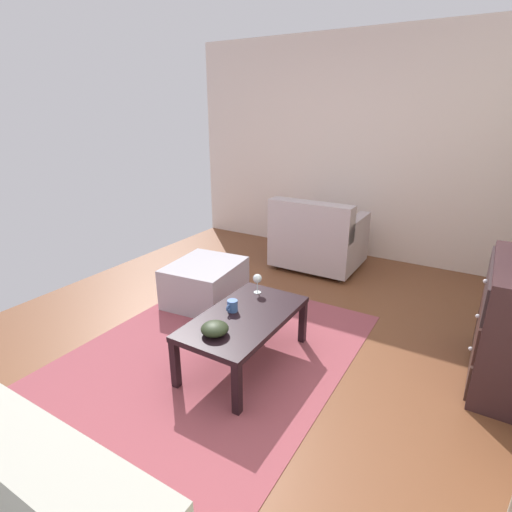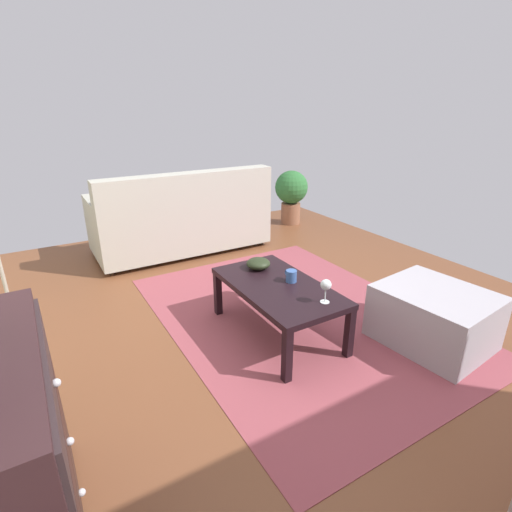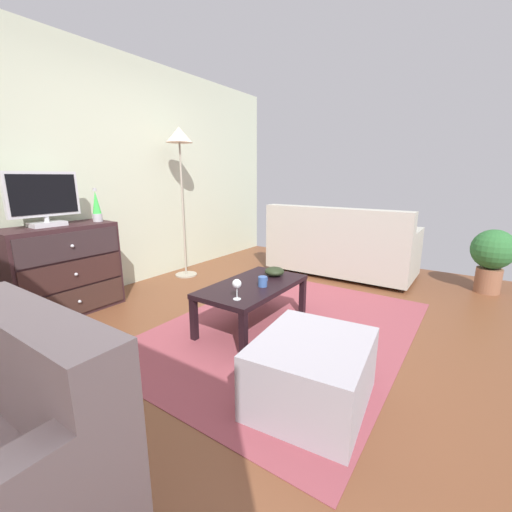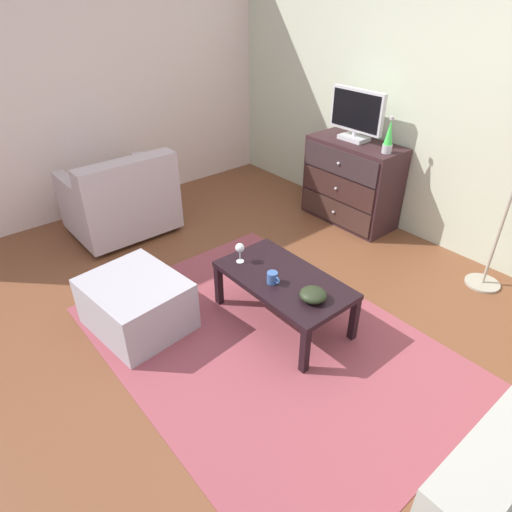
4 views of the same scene
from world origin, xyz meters
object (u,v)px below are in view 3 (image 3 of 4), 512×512
(couch_large, at_px, (339,248))
(mug, at_px, (263,281))
(standing_lamp, at_px, (180,150))
(dresser, at_px, (63,270))
(bowl_decorative, at_px, (274,271))
(coffee_table, at_px, (253,289))
(potted_plant, at_px, (492,255))
(lava_lamp, at_px, (96,207))
(tv, at_px, (44,198))
(ottoman, at_px, (312,372))
(wine_glass, at_px, (237,284))

(couch_large, bearing_deg, mug, -178.02)
(mug, bearing_deg, standing_lamp, 66.13)
(dresser, bearing_deg, bowl_decorative, -57.52)
(coffee_table, height_order, couch_large, couch_large)
(mug, relative_size, bowl_decorative, 0.63)
(dresser, xyz_separation_m, bowl_decorative, (1.07, -1.69, 0.01))
(coffee_table, distance_m, bowl_decorative, 0.32)
(coffee_table, xyz_separation_m, couch_large, (1.96, -0.04, 0.01))
(couch_large, height_order, potted_plant, couch_large)
(dresser, distance_m, lava_lamp, 0.68)
(bowl_decorative, height_order, potted_plant, potted_plant)
(tv, height_order, ottoman, tv)
(ottoman, bearing_deg, lava_lamp, 84.07)
(mug, bearing_deg, bowl_decorative, 14.00)
(dresser, height_order, couch_large, couch_large)
(ottoman, height_order, potted_plant, potted_plant)
(dresser, xyz_separation_m, standing_lamp, (1.52, -0.05, 1.18))
(tv, distance_m, couch_large, 3.36)
(tv, bearing_deg, mug, -65.43)
(wine_glass, bearing_deg, lava_lamp, 90.61)
(tv, xyz_separation_m, lava_lamp, (0.44, -0.07, -0.10))
(bowl_decorative, bearing_deg, wine_glass, -172.94)
(mug, bearing_deg, lava_lamp, 102.42)
(bowl_decorative, bearing_deg, dresser, 122.48)
(wine_glass, distance_m, standing_lamp, 2.33)
(coffee_table, distance_m, mug, 0.14)
(mug, height_order, standing_lamp, standing_lamp)
(tv, bearing_deg, coffee_table, -63.97)
(coffee_table, bearing_deg, wine_glass, -163.10)
(bowl_decorative, xyz_separation_m, potted_plant, (1.91, -1.67, 0.01))
(tv, relative_size, potted_plant, 0.83)
(dresser, xyz_separation_m, couch_large, (2.72, -1.70, -0.07))
(lava_lamp, relative_size, potted_plant, 0.46)
(tv, bearing_deg, standing_lamp, -2.63)
(tv, xyz_separation_m, bowl_decorative, (1.13, -1.71, -0.67))
(potted_plant, bearing_deg, ottoman, 163.66)
(mug, distance_m, ottoman, 1.01)
(couch_large, relative_size, standing_lamp, 0.99)
(coffee_table, height_order, ottoman, ottoman)
(mug, bearing_deg, coffee_table, 87.78)
(dresser, bearing_deg, wine_glass, -77.35)
(mug, bearing_deg, ottoman, -130.22)
(dresser, bearing_deg, ottoman, -87.22)
(mug, relative_size, ottoman, 0.16)
(wine_glass, xyz_separation_m, couch_large, (2.33, 0.07, -0.15))
(tv, bearing_deg, ottoman, -85.89)
(ottoman, xyz_separation_m, potted_plant, (2.86, -0.84, 0.24))
(potted_plant, bearing_deg, bowl_decorative, 138.85)
(coffee_table, distance_m, couch_large, 1.96)
(coffee_table, xyz_separation_m, bowl_decorative, (0.31, -0.03, 0.09))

